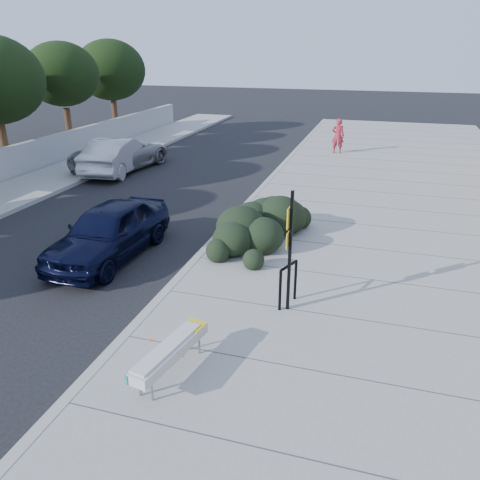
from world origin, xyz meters
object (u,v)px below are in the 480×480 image
(bike_rack, at_px, (288,280))
(pedestrian, at_px, (338,136))
(wagon_silver, at_px, (118,155))
(bench, at_px, (170,352))
(sign_post, at_px, (290,245))
(sedan_navy, at_px, (109,231))
(suv_silver, at_px, (122,153))

(bike_rack, bearing_deg, pedestrian, 113.90)
(wagon_silver, distance_m, pedestrian, 11.75)
(bike_rack, distance_m, wagon_silver, 14.52)
(bench, relative_size, bike_rack, 1.94)
(bench, height_order, sign_post, sign_post)
(bench, bearing_deg, bike_rack, 74.09)
(sign_post, relative_size, pedestrian, 1.48)
(sedan_navy, distance_m, pedestrian, 16.25)
(bike_rack, height_order, sedan_navy, sedan_navy)
(suv_silver, relative_size, pedestrian, 2.90)
(suv_silver, bearing_deg, bike_rack, 141.60)
(bike_rack, distance_m, suv_silver, 15.09)
(wagon_silver, bearing_deg, suv_silver, -82.07)
(bench, xyz_separation_m, wagon_silver, (-8.76, 13.26, 0.21))
(bench, xyz_separation_m, pedestrian, (0.87, 19.99, 0.47))
(wagon_silver, xyz_separation_m, pedestrian, (9.63, 6.73, 0.26))
(bike_rack, height_order, sign_post, sign_post)
(bike_rack, relative_size, suv_silver, 0.19)
(sign_post, bearing_deg, suv_silver, 135.55)
(bench, bearing_deg, wagon_silver, 134.33)
(pedestrian, bearing_deg, suv_silver, 27.48)
(sedan_navy, height_order, pedestrian, pedestrian)
(bench, height_order, wagon_silver, wagon_silver)
(bike_rack, height_order, pedestrian, pedestrian)
(suv_silver, bearing_deg, sign_post, 141.17)
(suv_silver, bearing_deg, sedan_navy, 125.79)
(bike_rack, distance_m, sedan_navy, 5.62)
(sign_post, bearing_deg, pedestrian, 94.49)
(bike_rack, relative_size, sedan_navy, 0.22)
(bench, distance_m, sedan_navy, 5.94)
(sedan_navy, bearing_deg, pedestrian, 74.65)
(bike_rack, distance_m, sign_post, 0.97)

